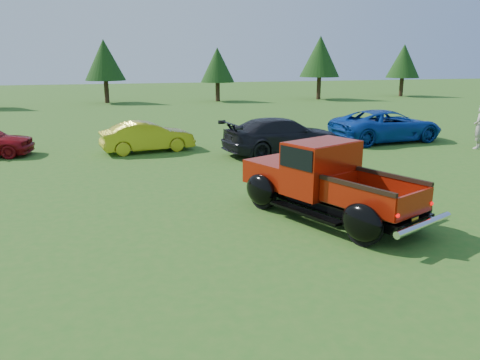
{
  "coord_description": "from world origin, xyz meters",
  "views": [
    {
      "loc": [
        -2.85,
        -8.92,
        3.62
      ],
      "look_at": [
        -0.32,
        0.2,
        1.13
      ],
      "focal_mm": 35.0,
      "sensor_mm": 36.0,
      "label": 1
    }
  ],
  "objects_px": {
    "show_car_yellow": "(147,137)",
    "spectator": "(480,127)",
    "tree_mid_right": "(217,65)",
    "tree_far_east": "(403,61)",
    "tree_mid_left": "(104,60)",
    "pickup_truck": "(320,180)",
    "tree_east": "(320,57)",
    "show_car_grey": "(283,136)",
    "show_car_blue": "(386,126)"
  },
  "relations": [
    {
      "from": "tree_far_east",
      "to": "show_car_grey",
      "type": "height_order",
      "value": "tree_far_east"
    },
    {
      "from": "tree_far_east",
      "to": "spectator",
      "type": "bearing_deg",
      "value": -117.61
    },
    {
      "from": "spectator",
      "to": "tree_east",
      "type": "bearing_deg",
      "value": -139.11
    },
    {
      "from": "tree_mid_right",
      "to": "tree_far_east",
      "type": "bearing_deg",
      "value": 1.59
    },
    {
      "from": "tree_mid_left",
      "to": "tree_far_east",
      "type": "relative_size",
      "value": 1.04
    },
    {
      "from": "show_car_blue",
      "to": "show_car_grey",
      "type": "bearing_deg",
      "value": 98.92
    },
    {
      "from": "pickup_truck",
      "to": "tree_far_east",
      "type": "bearing_deg",
      "value": 29.89
    },
    {
      "from": "tree_mid_right",
      "to": "pickup_truck",
      "type": "bearing_deg",
      "value": -98.17
    },
    {
      "from": "tree_far_east",
      "to": "show_car_grey",
      "type": "bearing_deg",
      "value": -132.11
    },
    {
      "from": "tree_far_east",
      "to": "show_car_blue",
      "type": "bearing_deg",
      "value": -125.32
    },
    {
      "from": "spectator",
      "to": "show_car_grey",
      "type": "bearing_deg",
      "value": -49.12
    },
    {
      "from": "tree_far_east",
      "to": "spectator",
      "type": "distance_m",
      "value": 27.07
    },
    {
      "from": "tree_mid_left",
      "to": "spectator",
      "type": "height_order",
      "value": "tree_mid_left"
    },
    {
      "from": "tree_far_east",
      "to": "show_car_blue",
      "type": "xyz_separation_m",
      "value": [
        -15.13,
        -21.36,
        -2.55
      ]
    },
    {
      "from": "tree_mid_right",
      "to": "tree_east",
      "type": "xyz_separation_m",
      "value": [
        9.0,
        -0.5,
        0.68
      ]
    },
    {
      "from": "show_car_yellow",
      "to": "spectator",
      "type": "bearing_deg",
      "value": -112.17
    },
    {
      "from": "tree_far_east",
      "to": "pickup_truck",
      "type": "bearing_deg",
      "value": -126.79
    },
    {
      "from": "show_car_grey",
      "to": "spectator",
      "type": "xyz_separation_m",
      "value": [
        8.0,
        -1.22,
        0.21
      ]
    },
    {
      "from": "tree_far_east",
      "to": "spectator",
      "type": "height_order",
      "value": "tree_far_east"
    },
    {
      "from": "pickup_truck",
      "to": "show_car_yellow",
      "type": "distance_m",
      "value": 9.37
    },
    {
      "from": "show_car_yellow",
      "to": "tree_far_east",
      "type": "bearing_deg",
      "value": -59.86
    },
    {
      "from": "tree_mid_right",
      "to": "tree_far_east",
      "type": "relative_size",
      "value": 0.92
    },
    {
      "from": "tree_mid_left",
      "to": "spectator",
      "type": "bearing_deg",
      "value": -59.28
    },
    {
      "from": "tree_east",
      "to": "show_car_yellow",
      "type": "distance_m",
      "value": 26.04
    },
    {
      "from": "tree_mid_right",
      "to": "show_car_yellow",
      "type": "relative_size",
      "value": 1.23
    },
    {
      "from": "tree_far_east",
      "to": "show_car_blue",
      "type": "distance_m",
      "value": 26.3
    },
    {
      "from": "tree_mid_left",
      "to": "spectator",
      "type": "relative_size",
      "value": 2.79
    },
    {
      "from": "spectator",
      "to": "pickup_truck",
      "type": "bearing_deg",
      "value": -9.63
    },
    {
      "from": "show_car_grey",
      "to": "show_car_blue",
      "type": "bearing_deg",
      "value": -85.1
    },
    {
      "from": "tree_mid_right",
      "to": "tree_east",
      "type": "height_order",
      "value": "tree_east"
    },
    {
      "from": "tree_mid_left",
      "to": "pickup_truck",
      "type": "height_order",
      "value": "tree_mid_left"
    },
    {
      "from": "tree_east",
      "to": "show_car_yellow",
      "type": "relative_size",
      "value": 1.51
    },
    {
      "from": "tree_mid_right",
      "to": "spectator",
      "type": "distance_m",
      "value": 24.13
    },
    {
      "from": "show_car_yellow",
      "to": "spectator",
      "type": "distance_m",
      "value": 13.34
    },
    {
      "from": "tree_mid_left",
      "to": "show_car_grey",
      "type": "xyz_separation_m",
      "value": [
        6.5,
        -23.18,
        -2.69
      ]
    },
    {
      "from": "tree_east",
      "to": "show_car_blue",
      "type": "relative_size",
      "value": 1.09
    },
    {
      "from": "show_car_blue",
      "to": "spectator",
      "type": "height_order",
      "value": "spectator"
    },
    {
      "from": "tree_mid_left",
      "to": "pickup_truck",
      "type": "relative_size",
      "value": 1.0
    },
    {
      "from": "tree_east",
      "to": "pickup_truck",
      "type": "relative_size",
      "value": 1.08
    },
    {
      "from": "tree_far_east",
      "to": "tree_east",
      "type": "bearing_deg",
      "value": -173.66
    },
    {
      "from": "tree_east",
      "to": "show_car_yellow",
      "type": "xyz_separation_m",
      "value": [
        -16.5,
        -19.91,
        -3.07
      ]
    },
    {
      "from": "tree_east",
      "to": "show_car_blue",
      "type": "height_order",
      "value": "tree_east"
    },
    {
      "from": "tree_east",
      "to": "show_car_yellow",
      "type": "bearing_deg",
      "value": -129.65
    },
    {
      "from": "pickup_truck",
      "to": "show_car_grey",
      "type": "distance_m",
      "value": 7.2
    },
    {
      "from": "tree_mid_right",
      "to": "show_car_grey",
      "type": "relative_size",
      "value": 0.93
    },
    {
      "from": "tree_mid_right",
      "to": "show_car_yellow",
      "type": "distance_m",
      "value": 21.87
    },
    {
      "from": "tree_mid_left",
      "to": "pickup_truck",
      "type": "xyz_separation_m",
      "value": [
        4.81,
        -30.17,
        -2.55
      ]
    },
    {
      "from": "tree_east",
      "to": "spectator",
      "type": "relative_size",
      "value": 3.01
    },
    {
      "from": "show_car_blue",
      "to": "tree_mid_right",
      "type": "bearing_deg",
      "value": 2.92
    },
    {
      "from": "show_car_grey",
      "to": "spectator",
      "type": "relative_size",
      "value": 2.64
    }
  ]
}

